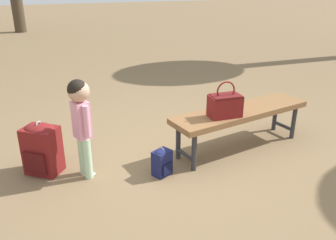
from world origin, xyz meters
TOP-DOWN VIEW (x-y plane):
  - ground_plane at (0.00, 0.00)m, footprint 40.00×40.00m
  - park_bench at (-0.68, -0.05)m, footprint 1.65×0.77m
  - handbag at (-0.42, 0.07)m, footprint 0.32×0.18m
  - child_standing at (0.98, 0.03)m, footprint 0.19×0.24m
  - backpack_large at (1.35, -0.16)m, footprint 0.39×0.37m
  - backpack_small at (0.28, 0.23)m, footprint 0.21×0.20m

SIDE VIEW (x-z plane):
  - ground_plane at x=0.00m, z-range 0.00..0.00m
  - backpack_small at x=0.28m, z-range 0.00..0.29m
  - backpack_large at x=1.35m, z-range 0.00..0.53m
  - park_bench at x=-0.68m, z-range 0.17..0.62m
  - handbag at x=-0.42m, z-range 0.39..0.76m
  - child_standing at x=0.98m, z-range 0.16..1.11m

